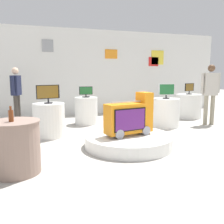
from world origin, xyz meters
name	(u,v)px	position (x,y,z in m)	size (l,w,h in m)	color
ground_plane	(144,148)	(0.00, 0.00, 0.00)	(30.00, 30.00, 0.00)	#B2ADA3
back_wall_display	(91,72)	(0.00, 4.50, 1.52)	(10.44, 0.13, 3.03)	silver
main_display_pedestal	(128,141)	(-0.27, 0.17, 0.12)	(1.78, 1.78, 0.24)	silver
novelty_firetruck_tv	(130,118)	(-0.25, 0.16, 0.59)	(1.02, 0.53, 0.85)	gray
display_pedestal_left_rear	(49,120)	(-1.73, 1.49, 0.40)	(0.73, 0.73, 0.79)	silver
tv_on_left_rear	(48,93)	(-1.73, 1.48, 1.03)	(0.53, 0.19, 0.42)	black
display_pedestal_center_rear	(86,111)	(-0.58, 2.68, 0.40)	(0.67, 0.67, 0.79)	silver
tv_on_center_rear	(86,92)	(-0.58, 2.68, 0.95)	(0.39, 0.22, 0.31)	black
display_pedestal_right_rear	(166,113)	(1.44, 1.62, 0.40)	(0.76, 0.76, 0.79)	silver
tv_on_right_rear	(166,90)	(1.44, 1.61, 1.02)	(0.44, 0.19, 0.41)	black
display_pedestal_far_right	(188,106)	(2.91, 2.62, 0.40)	(0.84, 0.84, 0.79)	silver
tv_on_far_right	(189,88)	(2.91, 2.62, 1.00)	(0.42, 0.19, 0.37)	black
side_table_round	(15,147)	(-2.36, -0.54, 0.40)	(0.74, 0.74, 0.79)	gray
bottle_on_side_table	(11,115)	(-2.39, -0.59, 0.88)	(0.07, 0.07, 0.22)	brown
shopper_browsing_near_truck	(16,91)	(-2.51, 3.50, 0.97)	(0.30, 0.54, 1.65)	#38332D
shopper_browsing_rear	(210,90)	(2.77, 1.45, 1.01)	(0.55, 0.28, 1.72)	gray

